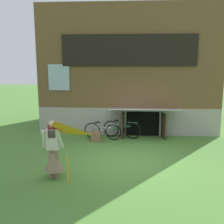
# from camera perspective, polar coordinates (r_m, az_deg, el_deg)

# --- Properties ---
(ground_plane) EXTENTS (60.00, 60.00, 0.00)m
(ground_plane) POSITION_cam_1_polar(r_m,az_deg,el_deg) (8.72, 3.36, -10.27)
(ground_plane) COLOR #4C7F33
(log_house) EXTENTS (7.86, 5.63, 5.56)m
(log_house) POSITION_cam_1_polar(r_m,az_deg,el_deg) (13.42, 3.67, 9.13)
(log_house) COLOR #9E998E
(log_house) RESTS_ON ground_plane
(person) EXTENTS (0.61, 0.52, 1.60)m
(person) POSITION_cam_1_polar(r_m,az_deg,el_deg) (7.37, -12.55, -8.90)
(person) COLOR #7F6B51
(person) RESTS_ON ground_plane
(kite) EXTENTS (1.18, 1.25, 1.55)m
(kite) POSITION_cam_1_polar(r_m,az_deg,el_deg) (6.57, -12.18, -5.80)
(kite) COLOR orange
(kite) RESTS_ON ground_plane
(bicycle_green) EXTENTS (1.59, 0.51, 0.75)m
(bicycle_green) POSITION_cam_1_polar(r_m,az_deg,el_deg) (11.09, 2.08, -3.76)
(bicycle_green) COLOR black
(bicycle_green) RESTS_ON ground_plane
(bicycle_silver) EXTENTS (1.57, 0.35, 0.73)m
(bicycle_silver) POSITION_cam_1_polar(r_m,az_deg,el_deg) (10.87, -2.05, -4.11)
(bicycle_silver) COLOR black
(bicycle_silver) RESTS_ON ground_plane
(wooden_crate) EXTENTS (0.39, 0.33, 0.38)m
(wooden_crate) POSITION_cam_1_polar(r_m,az_deg,el_deg) (10.65, -3.48, -5.35)
(wooden_crate) COLOR brown
(wooden_crate) RESTS_ON ground_plane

